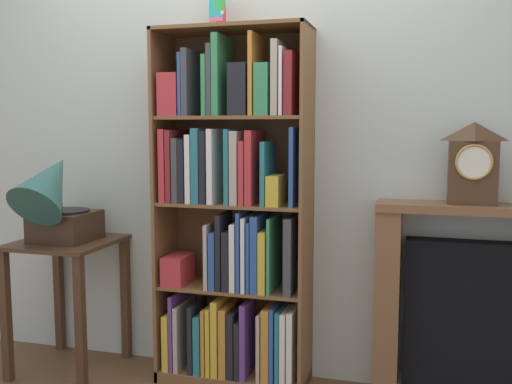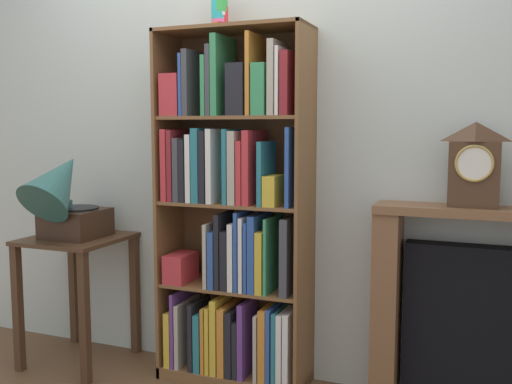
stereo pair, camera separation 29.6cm
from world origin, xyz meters
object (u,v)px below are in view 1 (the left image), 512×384
(cup_stack, at_px, (217,9))
(side_table_left, at_px, (67,273))
(fireplace_mantel, at_px, (476,308))
(gramophone, at_px, (55,198))
(bookshelf, at_px, (233,226))
(mantel_clock, at_px, (473,163))

(cup_stack, height_order, side_table_left, cup_stack)
(fireplace_mantel, bearing_deg, gramophone, -173.27)
(cup_stack, relative_size, side_table_left, 0.27)
(side_table_left, height_order, fireplace_mantel, fireplace_mantel)
(bookshelf, height_order, fireplace_mantel, bookshelf)
(bookshelf, relative_size, mantel_clock, 4.81)
(mantel_clock, bearing_deg, side_table_left, -176.02)
(cup_stack, height_order, mantel_clock, cup_stack)
(side_table_left, relative_size, mantel_clock, 1.90)
(gramophone, distance_m, mantel_clock, 2.11)
(side_table_left, relative_size, fireplace_mantel, 0.74)
(bookshelf, bearing_deg, cup_stack, 155.96)
(bookshelf, height_order, gramophone, bookshelf)
(side_table_left, distance_m, fireplace_mantel, 2.14)
(bookshelf, xyz_separation_m, mantel_clock, (1.16, 0.04, 0.34))
(cup_stack, xyz_separation_m, mantel_clock, (1.25, 0.00, -0.76))
(cup_stack, distance_m, mantel_clock, 1.47)
(bookshelf, height_order, cup_stack, cup_stack)
(gramophone, relative_size, mantel_clock, 1.44)
(gramophone, height_order, fireplace_mantel, gramophone)
(fireplace_mantel, bearing_deg, mantel_clock, -153.95)
(bookshelf, bearing_deg, mantel_clock, 2.18)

